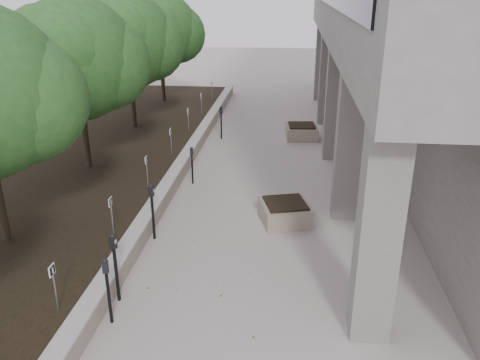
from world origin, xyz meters
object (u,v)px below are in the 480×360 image
at_px(crabapple_tree_3, 79,85).
at_px(planter_front, 285,212).
at_px(parking_meter_5, 221,123).
at_px(crabapple_tree_4, 130,62).
at_px(parking_meter_3, 153,212).
at_px(parking_meter_2, 116,268).
at_px(parking_meter_1, 108,291).
at_px(parking_meter_4, 192,166).
at_px(planter_back, 301,131).
at_px(crabapple_tree_5, 161,47).

height_order(crabapple_tree_3, planter_front, crabapple_tree_3).
distance_m(crabapple_tree_3, parking_meter_5, 6.61).
xyz_separation_m(crabapple_tree_3, crabapple_tree_4, (0.00, 5.00, 0.00)).
relative_size(crabapple_tree_3, parking_meter_3, 3.63).
height_order(crabapple_tree_3, parking_meter_2, crabapple_tree_3).
bearing_deg(planter_front, parking_meter_1, -124.56).
bearing_deg(parking_meter_4, parking_meter_3, -103.01).
bearing_deg(parking_meter_3, parking_meter_2, -80.98).
xyz_separation_m(parking_meter_1, parking_meter_2, (-0.10, 0.71, 0.06)).
height_order(crabapple_tree_4, parking_meter_3, crabapple_tree_4).
xyz_separation_m(crabapple_tree_4, planter_back, (7.09, 0.31, -2.82)).
relative_size(parking_meter_1, parking_meter_4, 1.13).
distance_m(crabapple_tree_5, parking_meter_5, 6.81).
height_order(crabapple_tree_5, parking_meter_1, crabapple_tree_5).
height_order(crabapple_tree_4, crabapple_tree_5, same).
distance_m(crabapple_tree_3, planter_front, 7.61).
bearing_deg(parking_meter_3, parking_meter_4, 95.74).
bearing_deg(parking_meter_1, parking_meter_2, 79.12).
bearing_deg(parking_meter_2, parking_meter_4, 105.78).
bearing_deg(crabapple_tree_4, planter_back, 2.47).
xyz_separation_m(crabapple_tree_5, parking_meter_2, (3.26, -16.55, -2.35)).
height_order(parking_meter_4, planter_front, parking_meter_4).
bearing_deg(crabapple_tree_4, parking_meter_5, -2.13).
relative_size(crabapple_tree_3, parking_meter_4, 4.36).
height_order(parking_meter_2, parking_meter_5, parking_meter_2).
bearing_deg(crabapple_tree_5, parking_meter_1, -78.99).
xyz_separation_m(parking_meter_1, parking_meter_5, (0.40, 12.12, -0.01)).
bearing_deg(planter_back, parking_meter_4, -123.12).
bearing_deg(planter_front, parking_meter_2, -129.91).
bearing_deg(parking_meter_4, parking_meter_2, -101.66).
bearing_deg(crabapple_tree_3, parking_meter_2, -63.54).
bearing_deg(crabapple_tree_5, planter_back, -33.49).
height_order(parking_meter_4, planter_back, parking_meter_4).
xyz_separation_m(crabapple_tree_5, planter_front, (6.57, -12.60, -2.83)).
height_order(parking_meter_2, planter_front, parking_meter_2).
bearing_deg(crabapple_tree_4, parking_meter_2, -74.24).
height_order(crabapple_tree_4, planter_back, crabapple_tree_4).
distance_m(crabapple_tree_4, planter_front, 10.43).
height_order(parking_meter_3, planter_back, parking_meter_3).
height_order(parking_meter_1, planter_front, parking_meter_1).
relative_size(parking_meter_1, parking_meter_3, 0.94).
distance_m(parking_meter_5, planter_front, 7.98).
bearing_deg(planter_back, crabapple_tree_3, -143.21).
xyz_separation_m(parking_meter_3, parking_meter_5, (0.47, 8.78, -0.06)).
xyz_separation_m(parking_meter_1, planter_back, (3.74, 12.57, -0.41)).
height_order(parking_meter_2, planter_back, parking_meter_2).
bearing_deg(parking_meter_5, parking_meter_1, -69.91).
bearing_deg(parking_meter_2, crabapple_tree_5, 119.35).
distance_m(parking_meter_3, planter_back, 9.99).
bearing_deg(crabapple_tree_3, parking_meter_4, -2.51).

